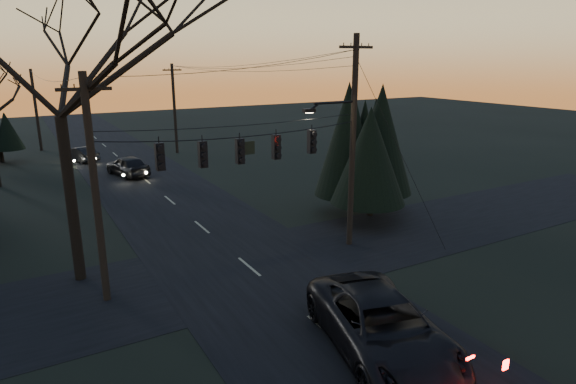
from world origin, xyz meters
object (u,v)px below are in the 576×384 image
sedan_oncoming_a (128,166)px  sedan_oncoming_b (81,154)px  utility_pole_right (349,244)px  utility_pole_left (107,300)px  suv_near (382,326)px  utility_pole_far_l (42,150)px  bare_tree_left (51,43)px  utility_pole_far_r (177,153)px  evergreen_right (373,145)px

sedan_oncoming_a → sedan_oncoming_b: 8.17m
utility_pole_right → sedan_oncoming_b: utility_pole_right is taller
utility_pole_left → suv_near: bearing=-49.2°
utility_pole_far_l → sedan_oncoming_b: bearing=-70.2°
sedan_oncoming_a → suv_near: bearing=80.2°
suv_near → sedan_oncoming_b: suv_near is taller
utility_pole_left → sedan_oncoming_a: bearing=75.7°
utility_pole_right → utility_pole_far_l: 37.79m
suv_near → sedan_oncoming_b: 36.31m
bare_tree_left → suv_near: 15.33m
utility_pole_right → utility_pole_far_l: bearing=107.7°
suv_near → sedan_oncoming_a: suv_near is taller
utility_pole_far_r → bare_tree_left: bearing=-115.4°
utility_pole_far_r → sedan_oncoming_b: size_ratio=2.15×
evergreen_right → sedan_oncoming_b: (-12.53, 25.14, -3.54)m
utility_pole_far_l → evergreen_right: 36.55m
sedan_oncoming_b → sedan_oncoming_a: bearing=86.2°
utility_pole_far_r → evergreen_right: bearing=-81.3°
utility_pole_right → evergreen_right: (3.83, 3.08, 4.19)m
bare_tree_left → utility_pole_right: bearing=-11.5°
suv_near → utility_pole_left: bearing=144.5°
utility_pole_right → utility_pole_left: bearing=180.0°
utility_pole_left → suv_near: utility_pole_left is taller
utility_pole_far_r → utility_pole_far_l: (-11.50, 8.00, 0.00)m
evergreen_right → sedan_oncoming_b: 28.31m
utility_pole_far_l → sedan_oncoming_b: 8.30m
suv_near → sedan_oncoming_b: size_ratio=1.66×
utility_pole_right → utility_pole_far_r: size_ratio=1.18×
suv_near → sedan_oncoming_b: (-4.00, 36.09, -0.26)m
evergreen_right → utility_pole_left: bearing=-168.6°
utility_pole_right → utility_pole_left: size_ratio=1.18×
utility_pole_far_r → sedan_oncoming_a: utility_pole_far_r is taller
sedan_oncoming_a → sedan_oncoming_b: bearing=-85.9°
utility_pole_right → suv_near: 9.21m
evergreen_right → sedan_oncoming_a: size_ratio=1.53×
utility_pole_left → sedan_oncoming_b: bearing=84.3°
suv_near → sedan_oncoming_a: size_ratio=1.40×
utility_pole_far_l → evergreen_right: (15.33, -32.92, 4.19)m
utility_pole_left → suv_near: (6.80, -7.87, 0.91)m
sedan_oncoming_b → utility_pole_far_r: bearing=157.7°
bare_tree_left → sedan_oncoming_a: size_ratio=2.88×
utility_pole_far_l → suv_near: size_ratio=1.22×
bare_tree_left → utility_pole_left: bearing=-75.7°
utility_pole_far_r → sedan_oncoming_a: size_ratio=1.81×
utility_pole_left → utility_pole_far_r: same height
suv_near → sedan_oncoming_a: bearing=106.9°
utility_pole_right → bare_tree_left: (-12.13, 2.46, 9.46)m
utility_pole_far_r → utility_pole_far_l: utility_pole_far_r is taller
sedan_oncoming_a → bare_tree_left: bearing=59.0°
utility_pole_far_l → sedan_oncoming_a: 16.45m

